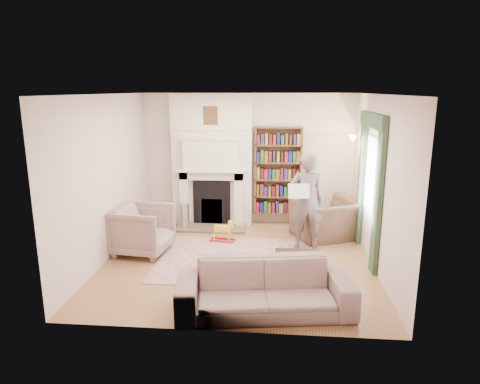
# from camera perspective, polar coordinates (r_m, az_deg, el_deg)

# --- Properties ---
(floor) EXTENTS (4.50, 4.50, 0.00)m
(floor) POSITION_cam_1_polar(r_m,az_deg,el_deg) (7.49, -0.17, -9.04)
(floor) COLOR brown
(floor) RESTS_ON ground
(ceiling) EXTENTS (4.50, 4.50, 0.00)m
(ceiling) POSITION_cam_1_polar(r_m,az_deg,el_deg) (6.91, -0.19, 12.92)
(ceiling) COLOR white
(ceiling) RESTS_ON wall_back
(wall_back) EXTENTS (4.50, 0.00, 4.50)m
(wall_back) POSITION_cam_1_polar(r_m,az_deg,el_deg) (9.28, 1.08, 4.40)
(wall_back) COLOR white
(wall_back) RESTS_ON floor
(wall_front) EXTENTS (4.50, 0.00, 4.50)m
(wall_front) POSITION_cam_1_polar(r_m,az_deg,el_deg) (4.91, -2.55, -3.99)
(wall_front) COLOR white
(wall_front) RESTS_ON floor
(wall_left) EXTENTS (0.00, 4.50, 4.50)m
(wall_left) POSITION_cam_1_polar(r_m,az_deg,el_deg) (7.61, -17.32, 1.74)
(wall_left) COLOR white
(wall_left) RESTS_ON floor
(wall_right) EXTENTS (0.00, 4.50, 4.50)m
(wall_right) POSITION_cam_1_polar(r_m,az_deg,el_deg) (7.23, 17.89, 1.10)
(wall_right) COLOR white
(wall_right) RESTS_ON floor
(fireplace) EXTENTS (1.70, 0.58, 2.80)m
(fireplace) POSITION_cam_1_polar(r_m,az_deg,el_deg) (9.16, -3.70, 4.17)
(fireplace) COLOR white
(fireplace) RESTS_ON floor
(bookcase) EXTENTS (1.00, 0.24, 1.85)m
(bookcase) POSITION_cam_1_polar(r_m,az_deg,el_deg) (9.17, 5.08, 2.80)
(bookcase) COLOR brown
(bookcase) RESTS_ON floor
(window) EXTENTS (0.02, 0.90, 1.30)m
(window) POSITION_cam_1_polar(r_m,az_deg,el_deg) (7.60, 17.16, 2.12)
(window) COLOR silver
(window) RESTS_ON wall_right
(curtain_left) EXTENTS (0.07, 0.32, 2.40)m
(curtain_left) POSITION_cam_1_polar(r_m,az_deg,el_deg) (6.98, 17.90, -1.03)
(curtain_left) COLOR #2B442D
(curtain_left) RESTS_ON floor
(curtain_right) EXTENTS (0.07, 0.32, 2.40)m
(curtain_right) POSITION_cam_1_polar(r_m,az_deg,el_deg) (8.31, 15.82, 1.40)
(curtain_right) COLOR #2B442D
(curtain_right) RESTS_ON floor
(pelmet) EXTENTS (0.09, 1.70, 0.24)m
(pelmet) POSITION_cam_1_polar(r_m,az_deg,el_deg) (7.47, 17.32, 9.14)
(pelmet) COLOR #2B442D
(pelmet) RESTS_ON wall_right
(wall_sconce) EXTENTS (0.20, 0.24, 0.24)m
(wall_sconce) POSITION_cam_1_polar(r_m,az_deg,el_deg) (8.56, 14.52, 6.57)
(wall_sconce) COLOR gold
(wall_sconce) RESTS_ON wall_right
(rug) EXTENTS (2.82, 2.17, 0.01)m
(rug) POSITION_cam_1_polar(r_m,az_deg,el_deg) (7.49, 0.02, -8.98)
(rug) COLOR #C3B894
(rug) RESTS_ON floor
(armchair_reading) EXTENTS (1.51, 1.44, 0.77)m
(armchair_reading) POSITION_cam_1_polar(r_m,az_deg,el_deg) (8.60, 11.45, -3.55)
(armchair_reading) COLOR #462E25
(armchair_reading) RESTS_ON floor
(armchair_left) EXTENTS (1.06, 1.04, 0.87)m
(armchair_left) POSITION_cam_1_polar(r_m,az_deg,el_deg) (7.85, -12.86, -4.93)
(armchair_left) COLOR #B1A392
(armchair_left) RESTS_ON floor
(sofa) EXTENTS (2.41, 1.21, 0.67)m
(sofa) POSITION_cam_1_polar(r_m,az_deg,el_deg) (5.77, 3.29, -12.61)
(sofa) COLOR gray
(sofa) RESTS_ON floor
(man_reading) EXTENTS (0.69, 0.50, 1.79)m
(man_reading) POSITION_cam_1_polar(r_m,az_deg,el_deg) (7.84, 8.82, -1.25)
(man_reading) COLOR #61504E
(man_reading) RESTS_ON floor
(newspaper) EXTENTS (0.38, 0.15, 0.25)m
(newspaper) POSITION_cam_1_polar(r_m,az_deg,el_deg) (7.58, 7.85, 0.12)
(newspaper) COLOR silver
(newspaper) RESTS_ON man_reading
(coffee_table) EXTENTS (0.70, 0.45, 0.45)m
(coffee_table) POSITION_cam_1_polar(r_m,az_deg,el_deg) (6.69, 7.69, -9.95)
(coffee_table) COLOR #352512
(coffee_table) RESTS_ON floor
(paraffin_heater) EXTENTS (0.30, 0.30, 0.55)m
(paraffin_heater) POSITION_cam_1_polar(r_m,az_deg,el_deg) (9.09, -7.55, -3.20)
(paraffin_heater) COLOR #B5B7BD
(paraffin_heater) RESTS_ON floor
(rocking_horse) EXTENTS (0.51, 0.26, 0.43)m
(rocking_horse) POSITION_cam_1_polar(r_m,az_deg,el_deg) (8.28, -2.35, -5.22)
(rocking_horse) COLOR yellow
(rocking_horse) RESTS_ON rug
(board_game) EXTENTS (0.34, 0.34, 0.03)m
(board_game) POSITION_cam_1_polar(r_m,az_deg,el_deg) (7.64, -1.45, -8.37)
(board_game) COLOR gold
(board_game) RESTS_ON rug
(game_box_lid) EXTENTS (0.37, 0.30, 0.05)m
(game_box_lid) POSITION_cam_1_polar(r_m,az_deg,el_deg) (7.31, -4.36, -9.34)
(game_box_lid) COLOR #AB2F13
(game_box_lid) RESTS_ON rug
(comic_annuals) EXTENTS (0.53, 0.59, 0.02)m
(comic_annuals) POSITION_cam_1_polar(r_m,az_deg,el_deg) (7.10, 1.39, -10.17)
(comic_annuals) COLOR red
(comic_annuals) RESTS_ON rug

